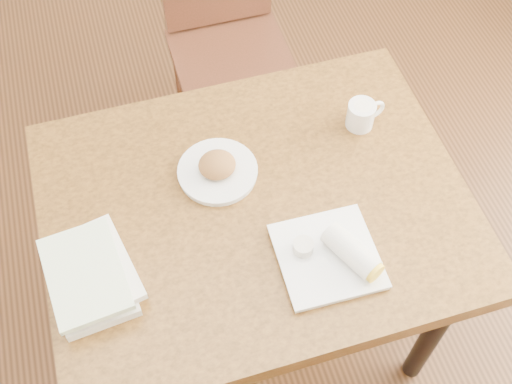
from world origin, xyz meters
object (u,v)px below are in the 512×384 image
object	(u,v)px
table	(256,220)
book_stack	(91,275)
plate_burrito	(335,255)
plate_scone	(217,169)
coffee_mug	(362,114)
chair_far	(226,29)

from	to	relation	value
table	book_stack	bearing A→B (deg)	-166.78
plate_burrito	book_stack	world-z (taller)	plate_burrito
plate_scone	book_stack	xyz separation A→B (m)	(-0.37, -0.22, 0.01)
table	plate_burrito	bearing A→B (deg)	-57.89
coffee_mug	book_stack	xyz separation A→B (m)	(-0.80, -0.27, -0.01)
chair_far	coffee_mug	bearing A→B (deg)	-73.33
plate_burrito	chair_far	bearing A→B (deg)	89.31
table	plate_burrito	size ratio (longest dim) A/B	4.47
plate_scone	coffee_mug	world-z (taller)	coffee_mug
coffee_mug	plate_burrito	xyz separation A→B (m)	(-0.22, -0.39, -0.02)
plate_scone	book_stack	size ratio (longest dim) A/B	0.75
plate_scone	table	bearing A→B (deg)	-58.78
chair_far	plate_burrito	bearing A→B (deg)	-90.69
plate_burrito	book_stack	distance (m)	0.59
table	book_stack	size ratio (longest dim) A/B	3.84
book_stack	coffee_mug	bearing A→B (deg)	18.94
plate_scone	plate_burrito	world-z (taller)	plate_burrito
table	book_stack	xyz separation A→B (m)	(-0.44, -0.10, 0.12)
table	coffee_mug	xyz separation A→B (m)	(0.36, 0.17, 0.13)
table	plate_burrito	world-z (taller)	plate_burrito
table	coffee_mug	bearing A→B (deg)	25.43
plate_burrito	plate_scone	bearing A→B (deg)	121.80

